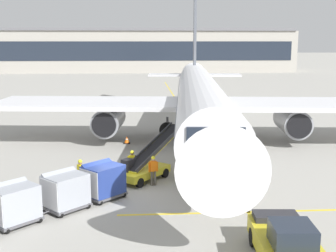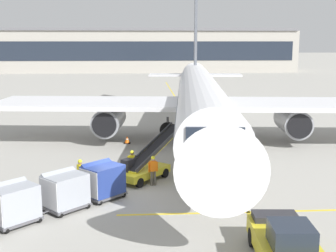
# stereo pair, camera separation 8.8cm
# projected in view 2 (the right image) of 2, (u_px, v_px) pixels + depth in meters

# --- Properties ---
(ground_plane) EXTENTS (600.00, 600.00, 0.00)m
(ground_plane) POSITION_uv_depth(u_px,v_px,m) (121.00, 194.00, 24.30)
(ground_plane) COLOR #9E9B93
(parked_airplane) EXTENTS (34.18, 43.38, 14.54)m
(parked_airplane) POSITION_uv_depth(u_px,v_px,m) (200.00, 98.00, 36.66)
(parked_airplane) COLOR white
(parked_airplane) RESTS_ON ground
(belt_loader) EXTENTS (4.39, 4.88, 2.96)m
(belt_loader) POSITION_uv_depth(u_px,v_px,m) (145.00, 165.00, 26.82)
(belt_loader) COLOR gold
(belt_loader) RESTS_ON ground
(baggage_cart_lead) EXTENTS (2.55, 2.54, 1.91)m
(baggage_cart_lead) POSITION_uv_depth(u_px,v_px,m) (102.00, 180.00, 23.52)
(baggage_cart_lead) COLOR #515156
(baggage_cart_lead) RESTS_ON ground
(baggage_cart_second) EXTENTS (2.55, 2.54, 1.91)m
(baggage_cart_second) POSITION_uv_depth(u_px,v_px,m) (65.00, 190.00, 21.90)
(baggage_cart_second) COLOR #515156
(baggage_cart_second) RESTS_ON ground
(baggage_cart_third) EXTENTS (2.55, 2.54, 1.91)m
(baggage_cart_third) POSITION_uv_depth(u_px,v_px,m) (13.00, 203.00, 20.17)
(baggage_cart_third) COLOR #515156
(baggage_cart_third) RESTS_ON ground
(pushback_tug) EXTENTS (2.38, 4.53, 1.83)m
(pushback_tug) POSITION_uv_depth(u_px,v_px,m) (285.00, 243.00, 16.56)
(pushback_tug) COLOR gold
(pushback_tug) RESTS_ON ground
(ground_crew_by_loader) EXTENTS (0.55, 0.34, 1.74)m
(ground_crew_by_loader) POSITION_uv_depth(u_px,v_px,m) (153.00, 169.00, 25.56)
(ground_crew_by_loader) COLOR #514C42
(ground_crew_by_loader) RESTS_ON ground
(ground_crew_by_carts) EXTENTS (0.56, 0.30, 1.74)m
(ground_crew_by_carts) POSITION_uv_depth(u_px,v_px,m) (132.00, 162.00, 26.87)
(ground_crew_by_carts) COLOR #514C42
(ground_crew_by_carts) RESTS_ON ground
(ground_crew_marshaller) EXTENTS (0.41, 0.49, 1.74)m
(ground_crew_marshaller) POSITION_uv_depth(u_px,v_px,m) (80.00, 172.00, 24.84)
(ground_crew_marshaller) COLOR #514C42
(ground_crew_marshaller) RESTS_ON ground
(safety_cone_engine_keepout) EXTENTS (0.54, 0.54, 0.61)m
(safety_cone_engine_keepout) POSITION_uv_depth(u_px,v_px,m) (127.00, 140.00, 36.31)
(safety_cone_engine_keepout) COLOR black
(safety_cone_engine_keepout) RESTS_ON ground
(apron_guidance_line_lead_in) EXTENTS (0.20, 110.00, 0.01)m
(apron_guidance_line_lead_in) POSITION_uv_depth(u_px,v_px,m) (204.00, 143.00, 36.54)
(apron_guidance_line_lead_in) COLOR yellow
(apron_guidance_line_lead_in) RESTS_ON ground
(apron_guidance_line_stop_bar) EXTENTS (12.00, 0.20, 0.01)m
(apron_guidance_line_stop_bar) POSITION_uv_depth(u_px,v_px,m) (241.00, 212.00, 21.70)
(apron_guidance_line_stop_bar) COLOR yellow
(apron_guidance_line_stop_bar) RESTS_ON ground
(terminal_building) EXTENTS (113.76, 16.97, 11.51)m
(terminal_building) POSITION_uv_depth(u_px,v_px,m) (83.00, 50.00, 121.89)
(terminal_building) COLOR #A8A399
(terminal_building) RESTS_ON ground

